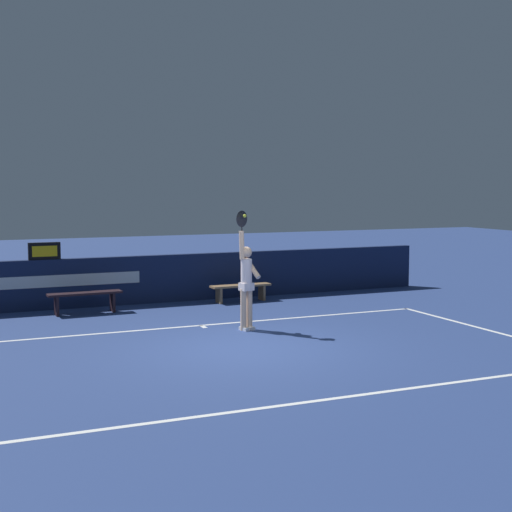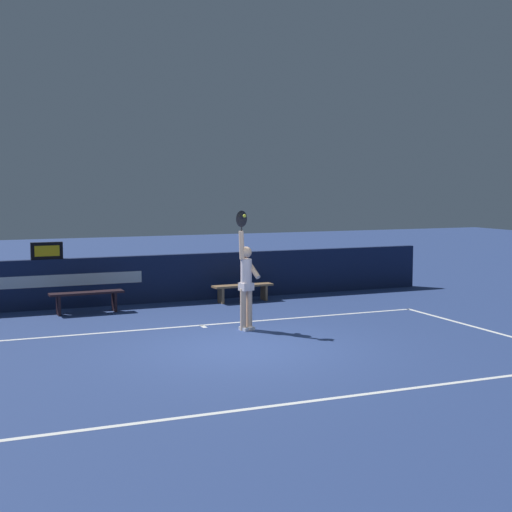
% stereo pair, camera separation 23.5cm
% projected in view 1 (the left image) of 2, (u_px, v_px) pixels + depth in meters
% --- Properties ---
extents(ground_plane, '(60.00, 60.00, 0.00)m').
position_uv_depth(ground_plane, '(244.00, 348.00, 13.48)').
color(ground_plane, navy).
extents(court_lines, '(10.77, 5.97, 0.00)m').
position_uv_depth(court_lines, '(255.00, 354.00, 13.03)').
color(court_lines, white).
rests_on(court_lines, ground).
extents(back_wall, '(15.46, 0.20, 1.23)m').
position_uv_depth(back_wall, '(157.00, 279.00, 18.72)').
color(back_wall, '#152041').
rests_on(back_wall, ground).
extents(speed_display, '(0.75, 0.15, 0.42)m').
position_uv_depth(speed_display, '(44.00, 251.00, 17.53)').
color(speed_display, black).
rests_on(speed_display, back_wall).
extents(tennis_player, '(0.49, 0.48, 2.50)m').
position_uv_depth(tennis_player, '(246.00, 280.00, 15.10)').
color(tennis_player, beige).
rests_on(tennis_player, ground).
extents(tennis_ball, '(0.07, 0.07, 0.07)m').
position_uv_depth(tennis_ball, '(245.00, 216.00, 14.83)').
color(tennis_ball, '#D1DA33').
extents(courtside_bench_near, '(1.63, 0.43, 0.45)m').
position_uv_depth(courtside_bench_near, '(241.00, 288.00, 18.87)').
color(courtside_bench_near, '#8C6B48').
rests_on(courtside_bench_near, ground).
extents(courtside_bench_far, '(1.74, 0.41, 0.51)m').
position_uv_depth(courtside_bench_far, '(85.00, 297.00, 17.09)').
color(courtside_bench_far, black).
rests_on(courtside_bench_far, ground).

